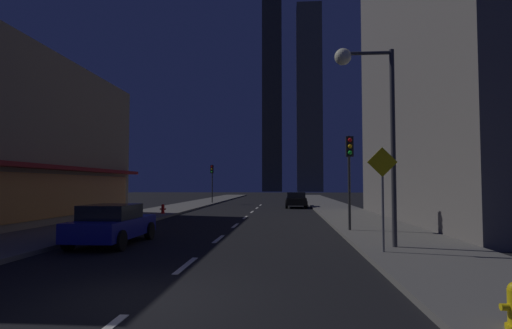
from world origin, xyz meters
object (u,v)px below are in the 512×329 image
object	(u,v)px
car_parked_far	(296,200)
traffic_light_near_right	(349,161)
pedestrian_crossing_sign	(383,190)
car_parked_near	(112,224)
traffic_light_far_left	(212,175)
street_lamp_right	(367,97)
fire_hydrant_far_left	(163,209)

from	to	relation	value
car_parked_far	traffic_light_near_right	xyz separation A→B (m)	(1.90, -19.46, 2.45)
traffic_light_near_right	pedestrian_crossing_sign	bearing A→B (deg)	-88.98
car_parked_near	pedestrian_crossing_sign	xyz separation A→B (m)	(9.20, -1.77, 1.28)
pedestrian_crossing_sign	traffic_light_far_left	bearing A→B (deg)	109.45
traffic_light_far_left	street_lamp_right	bearing A→B (deg)	-70.32
fire_hydrant_far_left	car_parked_far	bearing A→B (deg)	46.51
traffic_light_near_right	traffic_light_far_left	distance (m)	28.04
car_parked_far	fire_hydrant_far_left	xyz separation A→B (m)	(-9.50, -10.02, -0.29)
traffic_light_far_left	pedestrian_crossing_sign	world-z (taller)	traffic_light_far_left
car_parked_far	fire_hydrant_far_left	world-z (taller)	car_parked_far
car_parked_near	street_lamp_right	world-z (taller)	street_lamp_right
street_lamp_right	car_parked_near	bearing A→B (deg)	175.17
pedestrian_crossing_sign	car_parked_far	bearing A→B (deg)	94.56
car_parked_near	traffic_light_far_left	size ratio (longest dim) A/B	1.01
car_parked_far	traffic_light_near_right	size ratio (longest dim) A/B	1.01
traffic_light_near_right	street_lamp_right	distance (m)	4.99
car_parked_far	street_lamp_right	xyz separation A→B (m)	(1.78, -24.08, 4.33)
fire_hydrant_far_left	pedestrian_crossing_sign	bearing A→B (deg)	-52.66
car_parked_near	fire_hydrant_far_left	bearing A→B (deg)	99.81
traffic_light_far_left	car_parked_far	bearing A→B (deg)	-34.87
fire_hydrant_far_left	street_lamp_right	xyz separation A→B (m)	(11.28, -14.06, 4.61)
street_lamp_right	car_parked_far	bearing A→B (deg)	94.23
fire_hydrant_far_left	street_lamp_right	distance (m)	18.61
car_parked_near	traffic_light_near_right	xyz separation A→B (m)	(9.10, 3.86, 2.45)
traffic_light_far_left	car_parked_near	bearing A→B (deg)	-86.33
car_parked_near	street_lamp_right	xyz separation A→B (m)	(8.98, -0.76, 4.33)
traffic_light_far_left	fire_hydrant_far_left	bearing A→B (deg)	-91.40
pedestrian_crossing_sign	street_lamp_right	bearing A→B (deg)	102.31
traffic_light_near_right	traffic_light_far_left	world-z (taller)	same
car_parked_far	car_parked_near	bearing A→B (deg)	-107.16
car_parked_far	fire_hydrant_far_left	distance (m)	13.81
car_parked_near	traffic_light_near_right	bearing A→B (deg)	23.00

